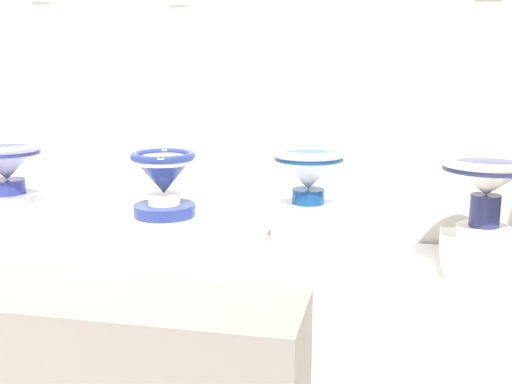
% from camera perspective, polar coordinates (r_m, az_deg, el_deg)
% --- Properties ---
extents(display_platform, '(3.13, 0.81, 0.12)m').
position_cam_1_polar(display_platform, '(3.15, -2.43, -6.74)').
color(display_platform, white).
rests_on(display_platform, ground_plane).
extents(plinth_block_squat_floral, '(0.40, 0.34, 0.21)m').
position_cam_1_polar(plinth_block_squat_floral, '(3.56, -21.43, -2.62)').
color(plinth_block_squat_floral, white).
rests_on(plinth_block_squat_floral, display_platform).
extents(antique_toilet_squat_floral, '(0.37, 0.37, 0.32)m').
position_cam_1_polar(antique_toilet_squat_floral, '(3.50, -21.81, 2.26)').
color(antique_toilet_squat_floral, '#9DA0CD').
rests_on(antique_toilet_squat_floral, plinth_block_squat_floral).
extents(plinth_block_rightmost, '(0.39, 0.32, 0.16)m').
position_cam_1_polar(plinth_block_rightmost, '(3.28, -8.27, -3.54)').
color(plinth_block_rightmost, white).
rests_on(plinth_block_rightmost, display_platform).
extents(antique_toilet_rightmost, '(0.33, 0.33, 0.33)m').
position_cam_1_polar(antique_toilet_rightmost, '(3.22, -8.42, 1.24)').
color(antique_toilet_rightmost, navy).
rests_on(antique_toilet_rightmost, plinth_block_rightmost).
extents(plinth_block_broad_patterned, '(0.30, 0.35, 0.20)m').
position_cam_1_polar(plinth_block_broad_patterned, '(3.12, 4.71, -3.91)').
color(plinth_block_broad_patterned, white).
rests_on(plinth_block_broad_patterned, display_platform).
extents(antique_toilet_broad_patterned, '(0.36, 0.36, 0.33)m').
position_cam_1_polar(antique_toilet_broad_patterned, '(3.05, 4.80, 1.61)').
color(antique_toilet_broad_patterned, silver).
rests_on(antique_toilet_broad_patterned, plinth_block_broad_patterned).
extents(plinth_block_slender_white, '(0.35, 0.34, 0.15)m').
position_cam_1_polar(plinth_block_slender_white, '(3.07, 19.84, -5.32)').
color(plinth_block_slender_white, white).
rests_on(plinth_block_slender_white, display_platform).
extents(antique_toilet_slender_white, '(0.41, 0.41, 0.37)m').
position_cam_1_polar(antique_toilet_slender_white, '(2.99, 20.31, 0.98)').
color(antique_toilet_slender_white, white).
rests_on(antique_toilet_slender_white, plinth_block_slender_white).
extents(museum_bench, '(1.06, 0.36, 0.40)m').
position_cam_1_polar(museum_bench, '(1.95, -11.85, -14.76)').
color(museum_bench, gray).
rests_on(museum_bench, ground_plane).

